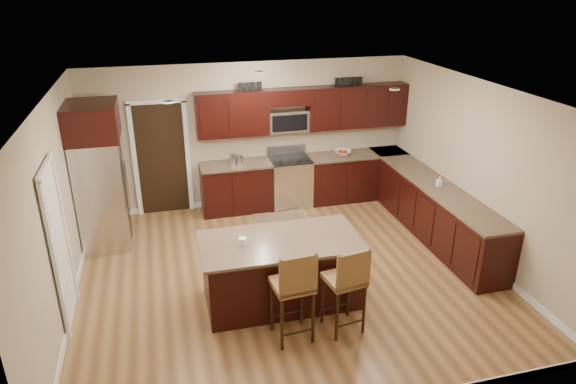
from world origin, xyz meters
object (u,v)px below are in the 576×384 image
object	(u,v)px
range	(290,181)
stool_mid	(294,286)
island	(281,272)
refrigerator	(100,175)
stool_right	(347,280)

from	to	relation	value
range	stool_mid	distance (m)	4.04
range	island	size ratio (longest dim) A/B	0.53
range	refrigerator	distance (m)	3.47
stool_right	range	bearing A→B (deg)	76.05
range	stool_right	world-z (taller)	stool_right
island	stool_right	size ratio (longest dim) A/B	1.79
island	stool_mid	world-z (taller)	stool_mid
island	stool_mid	size ratio (longest dim) A/B	1.72
range	island	bearing A→B (deg)	-106.97
refrigerator	stool_mid	bearing A→B (deg)	-53.55
stool_mid	stool_right	size ratio (longest dim) A/B	1.04
range	stool_right	xyz separation A→B (m)	(-0.32, -3.91, 0.26)
island	refrigerator	size ratio (longest dim) A/B	0.90
island	stool_right	bearing A→B (deg)	-53.73
stool_right	refrigerator	distance (m)	4.35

